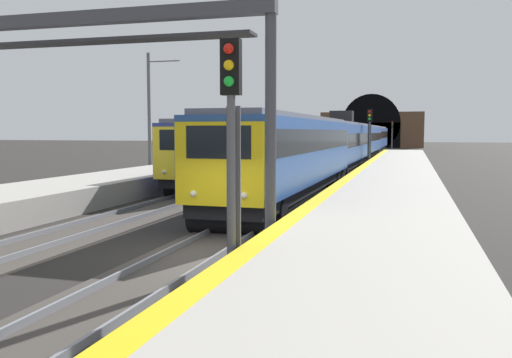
% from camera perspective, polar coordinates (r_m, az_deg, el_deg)
% --- Properties ---
extents(ground_plane, '(320.00, 320.00, 0.00)m').
position_cam_1_polar(ground_plane, '(14.52, -6.00, -7.89)').
color(ground_plane, '#282623').
extents(platform_right, '(112.00, 4.52, 0.98)m').
position_cam_1_polar(platform_right, '(13.45, 11.65, -6.85)').
color(platform_right, '#ADA89E').
rests_on(platform_right, ground_plane).
extents(platform_right_edge_strip, '(112.00, 0.50, 0.01)m').
position_cam_1_polar(platform_right_edge_strip, '(13.64, 3.21, -4.47)').
color(platform_right_edge_strip, yellow).
rests_on(platform_right_edge_strip, platform_right).
extents(track_main_line, '(160.00, 2.61, 0.21)m').
position_cam_1_polar(track_main_line, '(14.51, -6.00, -7.72)').
color(track_main_line, '#423D38').
rests_on(track_main_line, ground_plane).
extents(track_adjacent_line, '(160.00, 2.88, 0.21)m').
position_cam_1_polar(track_adjacent_line, '(16.89, -21.60, -6.24)').
color(track_adjacent_line, '#423D38').
rests_on(track_adjacent_line, ground_plane).
extents(train_main_approaching, '(75.37, 3.16, 4.81)m').
position_cam_1_polar(train_main_approaching, '(52.99, 10.07, 3.83)').
color(train_main_approaching, '#264C99').
rests_on(train_main_approaching, ground_plane).
extents(train_adjacent_platform, '(55.80, 3.02, 3.81)m').
position_cam_1_polar(train_adjacent_platform, '(52.12, 4.55, 3.80)').
color(train_adjacent_platform, navy).
rests_on(train_adjacent_platform, ground_plane).
extents(railway_signal_near, '(0.39, 0.38, 4.96)m').
position_cam_1_polar(railway_signal_near, '(10.55, -2.56, 3.83)').
color(railway_signal_near, '#4C4C54').
rests_on(railway_signal_near, ground_plane).
extents(railway_signal_mid, '(0.39, 0.38, 5.03)m').
position_cam_1_polar(railway_signal_mid, '(46.07, 11.67, 4.65)').
color(railway_signal_mid, '#4C4C54').
rests_on(railway_signal_mid, ground_plane).
extents(railway_signal_far, '(0.39, 0.38, 5.08)m').
position_cam_1_polar(railway_signal_far, '(101.17, 13.93, 4.74)').
color(railway_signal_far, '#4C4C54').
rests_on(railway_signal_far, ground_plane).
extents(overhead_signal_gantry, '(0.70, 8.95, 6.43)m').
position_cam_1_polar(overhead_signal_gantry, '(15.43, -14.57, 11.15)').
color(overhead_signal_gantry, '#3F3F47').
rests_on(overhead_signal_gantry, ground_plane).
extents(tunnel_portal, '(2.56, 20.11, 11.26)m').
position_cam_1_polar(tunnel_portal, '(112.16, 11.87, 5.03)').
color(tunnel_portal, brown).
rests_on(tunnel_portal, ground_plane).
extents(catenary_mast_near, '(0.22, 2.39, 8.48)m').
position_cam_1_polar(catenary_mast_near, '(38.18, -10.96, 6.59)').
color(catenary_mast_near, '#595B60').
rests_on(catenary_mast_near, ground_plane).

